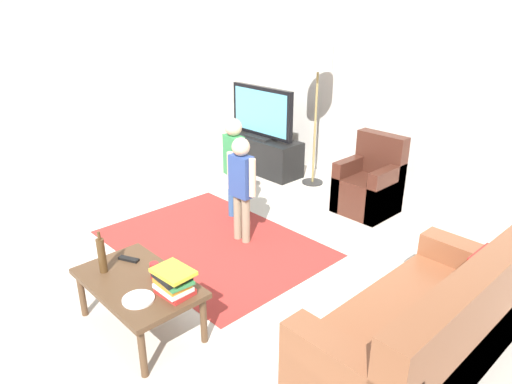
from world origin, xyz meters
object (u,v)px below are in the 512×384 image
child_near_tv (234,160)px  child_center (241,181)px  tv (262,113)px  armchair (370,187)px  couch (428,335)px  tv_remote (129,259)px  soda_can (155,270)px  floor_lamp (318,66)px  book_stack (173,281)px  coffee_table (138,286)px  tv_stand (263,154)px  plate (138,299)px  bottle (102,255)px

child_near_tv → child_center: bearing=-33.4°
tv → armchair: bearing=-0.6°
couch → tv_remote: (-1.99, -1.05, 0.14)m
soda_can → floor_lamp: bearing=109.7°
book_stack → child_center: bearing=121.4°
child_near_tv → tv_remote: child_near_tv is taller
tv_remote → coffee_table: bearing=-43.7°
floor_lamp → book_stack: size_ratio=6.08×
couch → armchair: size_ratio=2.00×
child_near_tv → coffee_table: size_ratio=1.15×
tv_stand → book_stack: book_stack is taller
couch → child_center: size_ratio=1.64×
floor_lamp → tv_stand: bearing=-169.4°
armchair → floor_lamp: (-1.02, 0.19, 1.25)m
tv → child_center: bearing=-49.5°
floor_lamp → tv_remote: 3.44m
tv_stand → book_stack: size_ratio=4.10×
child_center → tv_remote: bearing=-80.9°
tv → plate: 3.86m
child_center → coffee_table: 1.60m
couch → child_center: 2.27m
tv_remote → book_stack: bearing=-25.0°
couch → soda_can: (-1.64, -1.03, 0.19)m
child_near_tv → plate: child_near_tv is taller
child_center → plate: bearing=-65.2°
armchair → soda_can: 2.95m
armchair → child_near_tv: 1.63m
child_near_tv → coffee_table: 2.06m
armchair → child_center: 1.69m
floor_lamp → tv_remote: size_ratio=10.47×
armchair → coffee_table: 3.07m
tv → floor_lamp: size_ratio=0.62×
child_near_tv → soda_can: (1.02, -1.67, -0.21)m
tv_stand → floor_lamp: floor_lamp is taller
armchair → book_stack: size_ratio=3.07×
soda_can → plate: soda_can is taller
bottle → child_near_tv: bearing=110.0°
bottle → soda_can: bottle is taller
plate → book_stack: bearing=65.2°
tv_stand → couch: size_ratio=0.67×
couch → child_near_tv: child_near_tv is taller
armchair → tv_remote: bearing=-94.8°
tv_remote → soda_can: 0.35m
tv_stand → book_stack: (2.21, -3.00, 0.28)m
tv_stand → book_stack: bearing=-53.7°
armchair → plate: (0.27, -3.19, 0.13)m
floor_lamp → child_center: size_ratio=1.62×
child_center → coffee_table: bearing=-70.7°
tv_remote → soda_can: (0.35, 0.02, 0.05)m
couch → child_center: child_center is taller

